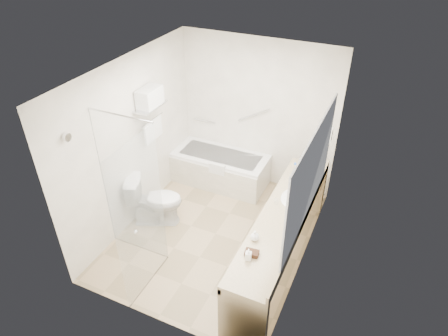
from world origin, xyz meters
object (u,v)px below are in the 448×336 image
at_px(bathtub, 220,168).
at_px(vanity_counter, 282,228).
at_px(amenity_basket, 252,253).
at_px(water_bottle_left, 300,184).
at_px(toilet, 155,200).

height_order(bathtub, vanity_counter, vanity_counter).
relative_size(bathtub, amenity_basket, 10.41).
bearing_deg(amenity_basket, bathtub, 122.86).
bearing_deg(vanity_counter, bathtub, 137.65).
bearing_deg(amenity_basket, vanity_counter, 81.62).
xyz_separation_m(amenity_basket, water_bottle_left, (0.16, 1.40, 0.07)).
bearing_deg(amenity_basket, water_bottle_left, 83.52).
bearing_deg(vanity_counter, toilet, 178.58).
xyz_separation_m(toilet, amenity_basket, (1.86, -0.84, 0.48)).
xyz_separation_m(bathtub, toilet, (-0.45, -1.34, 0.12)).
relative_size(amenity_basket, water_bottle_left, 0.74).
height_order(vanity_counter, water_bottle_left, water_bottle_left).
relative_size(bathtub, toilet, 2.00).
xyz_separation_m(vanity_counter, amenity_basket, (-0.12, -0.79, 0.24)).
distance_m(toilet, water_bottle_left, 2.16).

